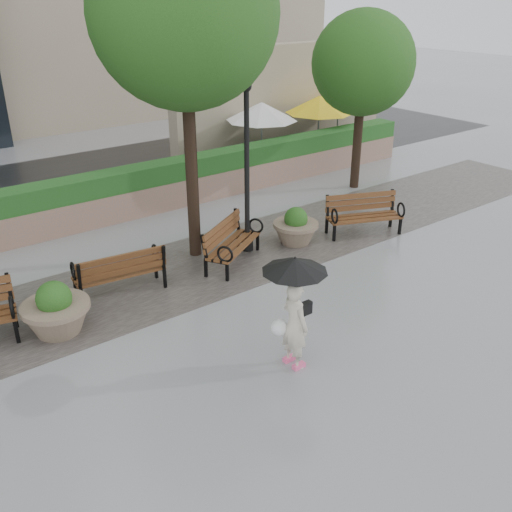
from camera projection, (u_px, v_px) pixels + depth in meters
ground at (238, 340)px, 10.41m from camera, size 100.00×100.00×0.00m
cobble_strip at (158, 279)px, 12.56m from camera, size 28.00×3.20×0.01m
hedge_wall at (84, 202)px, 15.16m from camera, size 24.00×0.80×1.35m
cafe_wall at (285, 98)px, 21.98m from camera, size 10.00×0.60×4.00m
cafe_hedge at (313, 151)px, 20.78m from camera, size 8.00×0.50×0.90m
asphalt_street at (38, 188)px, 18.32m from camera, size 40.00×7.00×0.00m
bench_2 at (121, 280)px, 11.90m from camera, size 1.93×0.96×0.99m
bench_3 at (233, 251)px, 13.21m from camera, size 1.97×1.58×1.00m
bench_4 at (363, 223)px, 14.80m from camera, size 2.05×1.45×1.03m
planter_left at (56, 313)px, 10.47m from camera, size 1.25×1.25×1.05m
planter_right at (296, 229)px, 14.24m from camera, size 1.13×1.13×0.95m
lamppost at (247, 181)px, 13.25m from camera, size 0.28×0.28×4.02m
tree_1 at (189, 19)px, 11.70m from camera, size 3.94×3.93×7.35m
tree_2 at (365, 66)px, 17.05m from camera, size 3.21×3.07×5.36m
patio_umb_white at (262, 112)px, 19.57m from camera, size 2.50×2.50×2.30m
patio_umb_yellow_a at (320, 105)px, 20.77m from camera, size 2.50×2.50×2.30m
patio_umb_yellow_b at (339, 97)px, 22.30m from camera, size 2.50×2.50×2.30m
pedestrian at (294, 302)px, 9.25m from camera, size 1.08×1.08×1.98m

